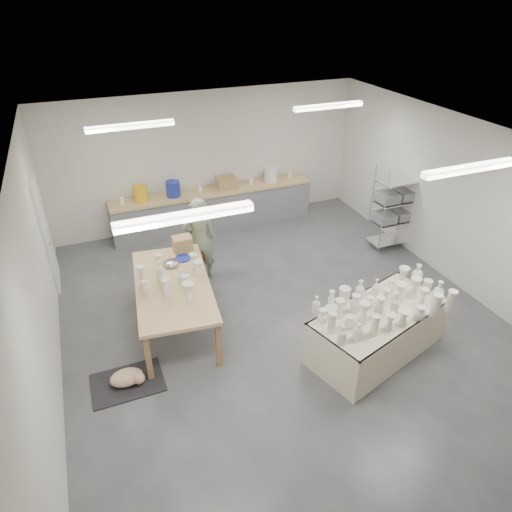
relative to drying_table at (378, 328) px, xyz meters
name	(u,v)px	position (x,y,z in m)	size (l,w,h in m)	color
room	(275,207)	(-1.15, 1.33, 1.62)	(8.00, 8.02, 3.00)	#424449
back_counter	(214,207)	(-1.05, 4.93, 0.05)	(4.60, 0.60, 1.24)	tan
wire_shelf	(394,207)	(2.16, 2.65, 0.48)	(0.88, 0.48, 1.80)	silver
drying_table	(378,328)	(0.00, 0.00, 0.00)	(2.36, 1.65, 1.13)	olive
work_table	(174,280)	(-2.68, 1.79, 0.42)	(1.40, 2.40, 1.23)	tan
rug	(128,383)	(-3.67, 0.73, -0.42)	(1.00, 0.70, 0.02)	black
cat	(128,377)	(-3.65, 0.72, -0.31)	(0.48, 0.36, 0.20)	white
potter	(199,239)	(-1.92, 2.98, 0.40)	(0.60, 0.40, 1.66)	gray
red_stool	(198,258)	(-1.92, 3.25, -0.17)	(0.37, 0.37, 0.29)	#A11F17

